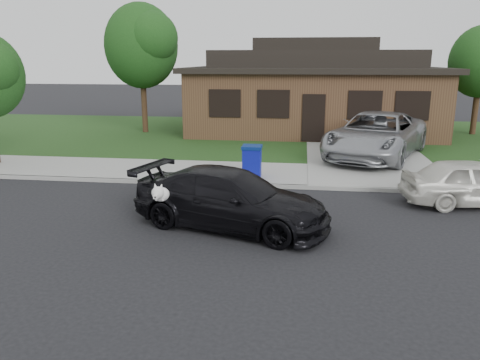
# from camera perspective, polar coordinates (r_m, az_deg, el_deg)

# --- Properties ---
(ground) EXTENTS (120.00, 120.00, 0.00)m
(ground) POSITION_cam_1_polar(r_m,az_deg,el_deg) (11.38, -10.90, -5.15)
(ground) COLOR black
(ground) RESTS_ON ground
(sidewalk) EXTENTS (60.00, 3.00, 0.12)m
(sidewalk) POSITION_cam_1_polar(r_m,az_deg,el_deg) (15.98, -5.32, 1.01)
(sidewalk) COLOR gray
(sidewalk) RESTS_ON ground
(curb) EXTENTS (60.00, 0.12, 0.12)m
(curb) POSITION_cam_1_polar(r_m,az_deg,el_deg) (14.57, -6.62, -0.36)
(curb) COLOR gray
(curb) RESTS_ON ground
(lawn) EXTENTS (60.00, 13.00, 0.13)m
(lawn) POSITION_cam_1_polar(r_m,az_deg,el_deg) (23.70, -1.02, 5.52)
(lawn) COLOR #193814
(lawn) RESTS_ON ground
(driveway) EXTENTS (4.50, 13.00, 0.14)m
(driveway) POSITION_cam_1_polar(r_m,az_deg,el_deg) (20.63, 14.43, 3.71)
(driveway) COLOR gray
(driveway) RESTS_ON ground
(sedan) EXTENTS (4.96, 3.15, 1.34)m
(sedan) POSITION_cam_1_polar(r_m,az_deg,el_deg) (10.73, -1.17, -2.32)
(sedan) COLOR black
(sedan) RESTS_ON ground
(minivan) EXTENTS (4.95, 6.69, 1.69)m
(minivan) POSITION_cam_1_polar(r_m,az_deg,el_deg) (18.57, 16.27, 5.30)
(minivan) COLOR #9FA1A6
(minivan) RESTS_ON driveway
(white_compact) EXTENTS (3.82, 1.91, 1.25)m
(white_compact) POSITION_cam_1_polar(r_m,az_deg,el_deg) (13.80, 26.63, -0.26)
(white_compact) COLOR silver
(white_compact) RESTS_ON ground
(recycling_bin) EXTENTS (0.61, 0.66, 1.02)m
(recycling_bin) POSITION_cam_1_polar(r_m,az_deg,el_deg) (14.85, 1.47, 2.31)
(recycling_bin) COLOR #0D1493
(recycling_bin) RESTS_ON sidewalk
(house) EXTENTS (12.60, 8.60, 4.65)m
(house) POSITION_cam_1_polar(r_m,az_deg,el_deg) (25.19, 8.85, 10.63)
(house) COLOR #422B1C
(house) RESTS_ON ground
(tree_0) EXTENTS (3.78, 3.60, 6.34)m
(tree_0) POSITION_cam_1_polar(r_m,az_deg,el_deg) (24.33, -11.67, 15.90)
(tree_0) COLOR #332114
(tree_0) RESTS_ON ground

